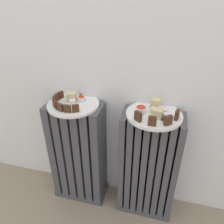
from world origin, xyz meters
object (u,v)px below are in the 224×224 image
(jam_bowl_right, at_px, (141,109))
(fork, at_px, (64,105))
(plate_right, at_px, (154,115))
(radiator_left, at_px, (79,154))
(radiator_right, at_px, (148,167))
(plate_left, at_px, (73,104))
(jam_bowl_left, at_px, (81,99))

(jam_bowl_right, bearing_deg, fork, -175.84)
(jam_bowl_right, distance_m, fork, 0.34)
(plate_right, bearing_deg, radiator_left, -180.00)
(radiator_right, relative_size, fork, 5.84)
(jam_bowl_right, bearing_deg, radiator_right, 3.99)
(jam_bowl_right, bearing_deg, radiator_left, 179.27)
(plate_left, bearing_deg, radiator_right, -0.00)
(radiator_left, height_order, jam_bowl_right, jam_bowl_right)
(radiator_left, bearing_deg, fork, -136.36)
(radiator_left, height_order, plate_left, plate_left)
(radiator_right, relative_size, jam_bowl_left, 15.55)
(radiator_left, distance_m, plate_left, 0.30)
(plate_left, relative_size, jam_bowl_right, 4.99)
(plate_right, bearing_deg, jam_bowl_left, 175.02)
(radiator_left, height_order, fork, fork)
(jam_bowl_right, relative_size, fork, 0.48)
(plate_right, bearing_deg, plate_left, 180.00)
(jam_bowl_left, distance_m, fork, 0.08)
(radiator_left, height_order, plate_right, plate_right)
(plate_right, bearing_deg, jam_bowl_right, -176.01)
(jam_bowl_right, xyz_separation_m, fork, (-0.34, -0.02, -0.01))
(plate_right, xyz_separation_m, jam_bowl_left, (-0.34, 0.03, 0.02))
(radiator_left, relative_size, plate_right, 2.44)
(radiator_right, height_order, plate_right, plate_right)
(radiator_right, bearing_deg, jam_bowl_right, -176.01)
(radiator_left, bearing_deg, plate_left, 104.04)
(plate_right, relative_size, jam_bowl_right, 4.99)
(radiator_left, bearing_deg, jam_bowl_right, -0.73)
(radiator_left, xyz_separation_m, jam_bowl_left, (0.03, 0.03, 0.32))
(fork, bearing_deg, radiator_left, 43.64)
(radiator_left, bearing_deg, jam_bowl_left, 44.91)
(plate_left, height_order, plate_right, same)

